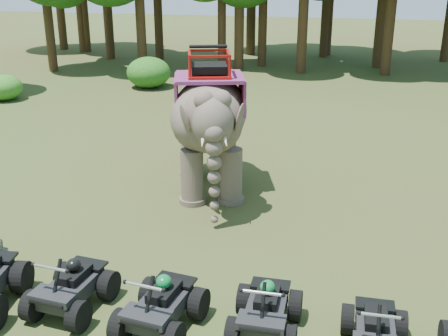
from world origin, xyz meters
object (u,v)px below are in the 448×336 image
(atv_2, at_px, (160,299))
(atv_4, at_px, (376,325))
(atv_3, at_px, (266,304))
(atv_1, at_px, (70,280))
(elephant, at_px, (210,122))

(atv_2, xyz_separation_m, atv_4, (3.74, 0.10, -0.06))
(atv_2, height_order, atv_3, atv_2)
(atv_1, distance_m, atv_3, 3.71)
(atv_2, height_order, atv_4, atv_2)
(atv_1, xyz_separation_m, atv_3, (3.71, 0.03, -0.01))
(atv_2, bearing_deg, atv_4, 10.39)
(atv_3, height_order, atv_4, atv_3)
(elephant, distance_m, atv_4, 8.00)
(atv_4, bearing_deg, atv_2, -178.44)
(atv_1, distance_m, atv_2, 1.87)
(atv_1, distance_m, atv_4, 5.60)
(atv_1, bearing_deg, atv_3, 7.45)
(atv_1, bearing_deg, elephant, 86.38)
(atv_2, distance_m, atv_3, 1.87)
(atv_3, bearing_deg, atv_4, -4.90)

